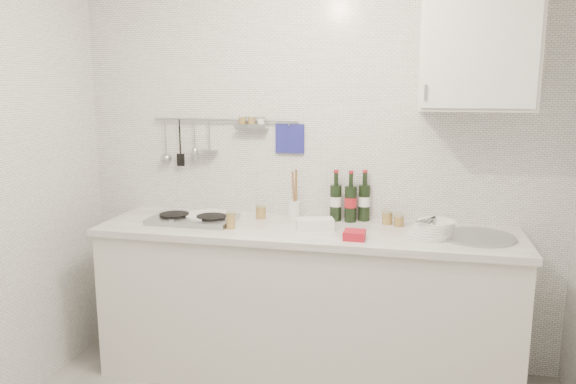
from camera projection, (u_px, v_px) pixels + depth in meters
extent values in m
cube|color=silver|center=(315.00, 165.00, 3.48)|extent=(3.00, 0.02, 2.50)
cube|color=beige|center=(305.00, 306.00, 3.34)|extent=(2.40, 0.60, 0.88)
cube|color=white|center=(306.00, 231.00, 3.26)|extent=(2.44, 0.64, 0.04)
cube|color=black|center=(306.00, 365.00, 3.44)|extent=(2.34, 0.52, 0.10)
cube|color=#93969B|center=(193.00, 219.00, 3.40)|extent=(0.50, 0.32, 0.03)
cylinder|color=black|center=(174.00, 215.00, 3.43)|extent=(0.18, 0.18, 0.01)
cylinder|color=black|center=(211.00, 217.00, 3.37)|extent=(0.18, 0.18, 0.01)
cylinder|color=#93969B|center=(477.00, 237.00, 3.04)|extent=(0.40, 0.40, 0.02)
cylinder|color=#93969B|center=(477.00, 247.00, 3.05)|extent=(0.34, 0.34, 0.10)
cylinder|color=#93969B|center=(225.00, 120.00, 3.53)|extent=(0.95, 0.02, 0.02)
cube|color=navy|center=(290.00, 139.00, 3.47)|extent=(0.18, 0.02, 0.18)
cube|color=beige|center=(477.00, 44.00, 2.98)|extent=(0.60, 0.35, 0.70)
cube|color=white|center=(481.00, 42.00, 2.81)|extent=(0.56, 0.01, 0.66)
cylinder|color=#93969B|center=(425.00, 92.00, 2.90)|extent=(0.01, 0.01, 0.08)
cylinder|color=#45699C|center=(206.00, 219.00, 3.44)|extent=(0.30, 0.30, 0.01)
cylinder|color=#45699C|center=(207.00, 217.00, 3.44)|extent=(0.29, 0.29, 0.01)
cylinder|color=#45699C|center=(208.00, 215.00, 3.44)|extent=(0.28, 0.28, 0.01)
cylinder|color=white|center=(429.00, 236.00, 3.07)|extent=(0.24, 0.24, 0.01)
cylinder|color=white|center=(430.00, 233.00, 3.07)|extent=(0.24, 0.24, 0.01)
cylinder|color=white|center=(432.00, 231.00, 3.07)|extent=(0.23, 0.23, 0.01)
cylinder|color=white|center=(433.00, 228.00, 3.07)|extent=(0.22, 0.22, 0.01)
cylinder|color=white|center=(434.00, 226.00, 3.07)|extent=(0.22, 0.22, 0.01)
cylinder|color=white|center=(435.00, 224.00, 3.07)|extent=(0.21, 0.21, 0.01)
cylinder|color=white|center=(436.00, 221.00, 3.07)|extent=(0.21, 0.21, 0.01)
cube|color=white|center=(315.00, 224.00, 3.22)|extent=(0.23, 0.17, 0.06)
cube|color=red|center=(354.00, 235.00, 3.02)|extent=(0.12, 0.12, 0.05)
cylinder|color=white|center=(294.00, 210.00, 3.45)|extent=(0.08, 0.08, 0.12)
cylinder|color=olive|center=(296.00, 187.00, 3.42)|extent=(0.03, 0.06, 0.23)
cylinder|color=olive|center=(293.00, 189.00, 3.44)|extent=(0.03, 0.04, 0.21)
cylinder|color=olive|center=(261.00, 213.00, 3.48)|extent=(0.06, 0.06, 0.07)
cylinder|color=tan|center=(261.00, 206.00, 3.48)|extent=(0.07, 0.07, 0.01)
cylinder|color=olive|center=(387.00, 218.00, 3.34)|extent=(0.06, 0.06, 0.07)
cylinder|color=tan|center=(388.00, 212.00, 3.34)|extent=(0.07, 0.07, 0.01)
cylinder|color=olive|center=(399.00, 221.00, 3.29)|extent=(0.06, 0.06, 0.06)
cylinder|color=tan|center=(399.00, 216.00, 3.29)|extent=(0.06, 0.06, 0.01)
cylinder|color=olive|center=(231.00, 221.00, 3.24)|extent=(0.05, 0.05, 0.09)
cylinder|color=tan|center=(231.00, 213.00, 3.23)|extent=(0.06, 0.06, 0.01)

